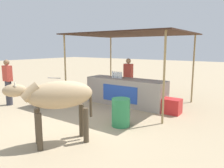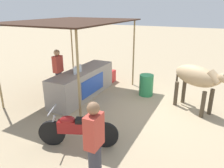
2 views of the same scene
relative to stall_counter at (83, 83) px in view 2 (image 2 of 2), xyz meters
The scene contains 10 objects.
ground_plane 2.25m from the stall_counter, 90.00° to the right, with size 60.00×60.00×0.00m, color tan.
stall_counter is the anchor object (origin of this frame).
stall_awning 2.01m from the stall_counter, 90.00° to the left, with size 4.20×3.20×2.57m.
water_bottle_row 0.69m from the stall_counter, behind, with size 0.43×0.07×0.25m.
vendor_behind_counter 0.90m from the stall_counter, 114.25° to the left, with size 0.34×0.22×1.65m.
cooler_box 1.77m from the stall_counter, ahead, with size 0.60×0.44×0.48m, color red.
water_barrel 2.22m from the stall_counter, 61.75° to the right, with size 0.49×0.49×0.75m, color #2D8C51.
cow 3.70m from the stall_counter, 81.86° to the right, with size 1.27×1.74×1.44m.
motorcycle_parked 2.92m from the stall_counter, 149.83° to the right, with size 0.84×1.70×0.90m.
passerby_on_street 4.26m from the stall_counter, 144.55° to the right, with size 0.34×0.22×1.65m.
Camera 2 is at (-5.99, -1.79, 2.98)m, focal length 35.00 mm.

